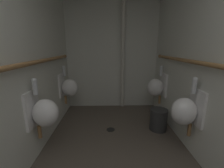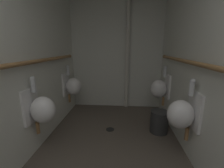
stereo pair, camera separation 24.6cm
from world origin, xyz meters
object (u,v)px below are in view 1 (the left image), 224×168
Objects in this scene: floor_drain at (111,130)px; urinal_left_mid at (44,112)px; urinal_right_far at (157,87)px; standpipe_back_wall at (123,52)px; urinal_left_far at (69,87)px; urinal_right_mid at (186,111)px; waste_bin at (158,119)px.

urinal_left_mid is at bearing -142.06° from floor_drain.
urinal_right_far is 0.31× the size of standpipe_back_wall.
urinal_left_far is 1.00× the size of urinal_right_mid.
urinal_left_far is at bearing 178.74° from urinal_right_far.
urinal_left_mid is at bearing -146.56° from urinal_right_far.
standpipe_back_wall reaches higher than urinal_left_far.
urinal_right_mid is at bearing -81.36° from waste_bin.
floor_drain is (-0.28, -1.01, -1.25)m from standpipe_back_wall.
urinal_left_mid is 1.16m from urinal_left_far.
standpipe_back_wall reaches higher than urinal_right_far.
urinal_right_far is at bearing 79.23° from waste_bin.
urinal_left_mid is at bearing -179.98° from urinal_right_mid.
urinal_left_mid is 1.00× the size of urinal_left_far.
urinal_right_far is 1.20m from floor_drain.
floor_drain is (0.80, 0.63, -0.61)m from urinal_left_mid.
urinal_left_mid is 2.04m from urinal_right_far.
urinal_right_mid is 1.26m from floor_drain.
standpipe_back_wall is at bearing 140.44° from urinal_right_far.
urinal_right_far is (1.70, -0.04, 0.00)m from urinal_left_far.
urinal_left_mid is 1.78m from waste_bin.
floor_drain is at bearing -151.00° from urinal_right_far.
floor_drain is 0.83m from waste_bin.
urinal_left_mid and urinal_right_mid have the same top height.
standpipe_back_wall is 1.57m from waste_bin.
urinal_left_far is 1.00× the size of urinal_right_far.
floor_drain is at bearing 37.94° from urinal_left_mid.
standpipe_back_wall is (-0.62, 0.51, 0.64)m from urinal_right_far.
standpipe_back_wall is at bearing 23.48° from urinal_left_far.
urinal_left_mid is 2.07m from standpipe_back_wall.
waste_bin is (-0.10, -0.50, -0.44)m from urinal_right_far.
urinal_left_far reaches higher than floor_drain.
urinal_right_mid is at bearing -69.32° from standpipe_back_wall.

